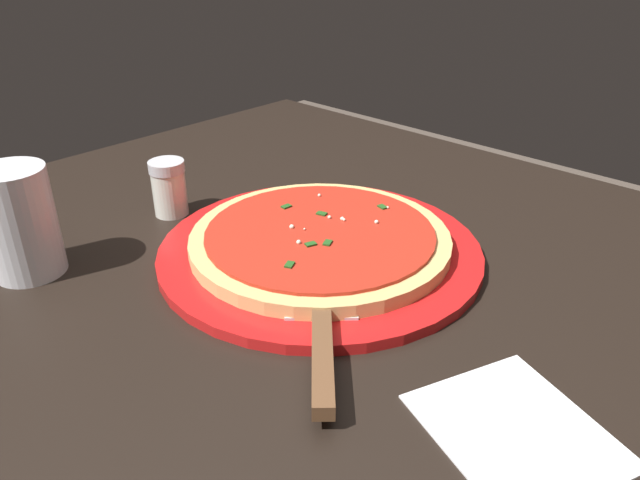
# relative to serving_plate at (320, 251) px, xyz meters

# --- Properties ---
(restaurant_table) EXTENTS (1.03, 0.90, 0.76)m
(restaurant_table) POSITION_rel_serving_plate_xyz_m (-0.01, 0.01, -0.14)
(restaurant_table) COLOR black
(restaurant_table) RESTS_ON ground_plane
(serving_plate) EXTENTS (0.37, 0.37, 0.01)m
(serving_plate) POSITION_rel_serving_plate_xyz_m (0.00, 0.00, 0.00)
(serving_plate) COLOR red
(serving_plate) RESTS_ON restaurant_table
(pizza) EXTENTS (0.30, 0.30, 0.02)m
(pizza) POSITION_rel_serving_plate_xyz_m (-0.00, 0.00, 0.02)
(pizza) COLOR #DBB26B
(pizza) RESTS_ON serving_plate
(pizza_server) EXTENTS (0.18, 0.19, 0.01)m
(pizza_server) POSITION_rel_serving_plate_xyz_m (0.12, -0.12, 0.01)
(pizza_server) COLOR silver
(pizza_server) RESTS_ON serving_plate
(cup_tall_drink) EXTENTS (0.08, 0.08, 0.12)m
(cup_tall_drink) POSITION_rel_serving_plate_xyz_m (-0.21, -0.25, 0.05)
(cup_tall_drink) COLOR silver
(cup_tall_drink) RESTS_ON restaurant_table
(napkin_folded_right) EXTENTS (0.18, 0.17, 0.00)m
(napkin_folded_right) POSITION_rel_serving_plate_xyz_m (0.30, -0.10, -0.01)
(napkin_folded_right) COLOR white
(napkin_folded_right) RESTS_ON restaurant_table
(parmesan_shaker) EXTENTS (0.05, 0.05, 0.07)m
(parmesan_shaker) POSITION_rel_serving_plate_xyz_m (-0.22, -0.05, 0.03)
(parmesan_shaker) COLOR silver
(parmesan_shaker) RESTS_ON restaurant_table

